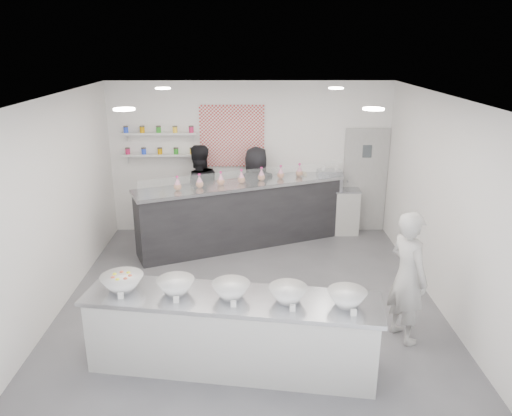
% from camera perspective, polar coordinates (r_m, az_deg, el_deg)
% --- Properties ---
extents(floor, '(6.00, 6.00, 0.00)m').
position_cam_1_polar(floor, '(7.62, -0.67, -10.56)').
color(floor, '#515156').
rests_on(floor, ground).
extents(ceiling, '(6.00, 6.00, 0.00)m').
position_cam_1_polar(ceiling, '(6.69, -0.76, 12.50)').
color(ceiling, white).
rests_on(ceiling, floor).
extents(back_wall, '(5.50, 0.00, 5.50)m').
position_cam_1_polar(back_wall, '(9.90, -0.68, 5.68)').
color(back_wall, white).
rests_on(back_wall, floor).
extents(left_wall, '(0.00, 6.00, 6.00)m').
position_cam_1_polar(left_wall, '(7.54, -22.11, 0.13)').
color(left_wall, white).
rests_on(left_wall, floor).
extents(right_wall, '(0.00, 6.00, 6.00)m').
position_cam_1_polar(right_wall, '(7.52, 20.73, 0.26)').
color(right_wall, white).
rests_on(right_wall, floor).
extents(back_door, '(0.88, 0.04, 2.10)m').
position_cam_1_polar(back_door, '(10.24, 12.33, 3.09)').
color(back_door, '#989895').
rests_on(back_door, floor).
extents(pattern_panel, '(1.25, 0.03, 1.20)m').
position_cam_1_polar(pattern_panel, '(9.79, -2.76, 8.21)').
color(pattern_panel, '#AF2423').
rests_on(pattern_panel, back_wall).
extents(jar_shelf_lower, '(1.45, 0.22, 0.04)m').
position_cam_1_polar(jar_shelf_lower, '(9.94, -10.88, 5.99)').
color(jar_shelf_lower, silver).
rests_on(jar_shelf_lower, back_wall).
extents(jar_shelf_upper, '(1.45, 0.22, 0.04)m').
position_cam_1_polar(jar_shelf_upper, '(9.86, -11.02, 8.37)').
color(jar_shelf_upper, silver).
rests_on(jar_shelf_upper, back_wall).
extents(preserve_jars, '(1.45, 0.10, 0.56)m').
position_cam_1_polar(preserve_jars, '(9.87, -10.99, 7.55)').
color(preserve_jars, '#C11E53').
rests_on(preserve_jars, jar_shelf_lower).
extents(downlight_0, '(0.24, 0.24, 0.02)m').
position_cam_1_polar(downlight_0, '(5.87, -14.84, 10.86)').
color(downlight_0, white).
rests_on(downlight_0, ceiling).
extents(downlight_1, '(0.24, 0.24, 0.02)m').
position_cam_1_polar(downlight_1, '(5.86, 13.28, 10.97)').
color(downlight_1, white).
rests_on(downlight_1, ceiling).
extents(downlight_2, '(0.24, 0.24, 0.02)m').
position_cam_1_polar(downlight_2, '(8.41, -10.59, 13.30)').
color(downlight_2, white).
rests_on(downlight_2, ceiling).
extents(downlight_3, '(0.24, 0.24, 0.02)m').
position_cam_1_polar(downlight_3, '(8.40, 9.13, 13.37)').
color(downlight_3, white).
rests_on(downlight_3, ceiling).
extents(prep_counter, '(3.49, 1.29, 0.93)m').
position_cam_1_polar(prep_counter, '(6.02, -2.79, -14.00)').
color(prep_counter, '#B5B5B1').
rests_on(prep_counter, floor).
extents(back_bar, '(3.93, 2.19, 1.22)m').
position_cam_1_polar(back_bar, '(9.36, -1.63, -0.74)').
color(back_bar, black).
rests_on(back_bar, floor).
extents(sneeze_guard, '(3.60, 1.51, 0.33)m').
position_cam_1_polar(sneeze_guard, '(8.83, -0.85, 3.36)').
color(sneeze_guard, white).
rests_on(sneeze_guard, back_bar).
extents(espresso_ledge, '(1.24, 0.40, 0.92)m').
position_cam_1_polar(espresso_ledge, '(10.09, 8.18, -0.40)').
color(espresso_ledge, '#B5B5B1').
rests_on(espresso_ledge, floor).
extents(espresso_machine, '(0.49, 0.34, 0.37)m').
position_cam_1_polar(espresso_machine, '(9.90, 8.36, 3.15)').
color(espresso_machine, '#93969E').
rests_on(espresso_machine, espresso_ledge).
extents(cup_stacks, '(0.24, 0.24, 0.34)m').
position_cam_1_polar(cup_stacks, '(9.84, 5.17, 3.07)').
color(cup_stacks, '#9E8963').
rests_on(cup_stacks, espresso_ledge).
extents(prep_bowls, '(3.09, 1.00, 0.18)m').
position_cam_1_polar(prep_bowls, '(5.75, -2.87, -9.35)').
color(prep_bowls, white).
rests_on(prep_bowls, prep_counter).
extents(label_cards, '(2.66, 0.04, 0.07)m').
position_cam_1_polar(label_cards, '(5.31, -2.17, -12.55)').
color(label_cards, white).
rests_on(label_cards, prep_counter).
extents(cookie_bags, '(2.39, 1.10, 0.26)m').
position_cam_1_polar(cookie_bags, '(9.15, -1.68, 3.64)').
color(cookie_bags, pink).
rests_on(cookie_bags, back_bar).
extents(woman_prep, '(0.62, 0.75, 1.75)m').
position_cam_1_polar(woman_prep, '(6.64, 16.94, -7.55)').
color(woman_prep, '#B8B6B2').
rests_on(woman_prep, floor).
extents(staff_left, '(1.07, 0.94, 1.85)m').
position_cam_1_polar(staff_left, '(9.71, -6.58, 1.81)').
color(staff_left, black).
rests_on(staff_left, floor).
extents(staff_right, '(0.94, 0.67, 1.81)m').
position_cam_1_polar(staff_right, '(9.67, 0.04, 1.71)').
color(staff_right, black).
rests_on(staff_right, floor).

